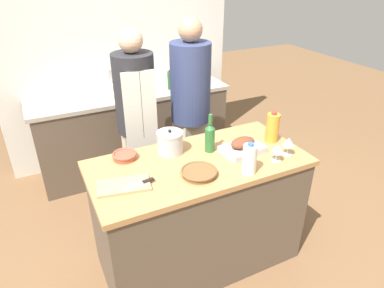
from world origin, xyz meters
name	(u,v)px	position (x,y,z in m)	size (l,w,h in m)	color
ground_plane	(198,256)	(0.00, 0.00, 0.00)	(12.00, 12.00, 0.00)	brown
kitchen_island	(198,213)	(0.00, 0.00, 0.46)	(1.51, 0.73, 0.91)	brown
back_counter	(134,130)	(0.00, 1.59, 0.45)	(2.09, 0.60, 0.90)	brown
back_wall	(118,49)	(0.00, 1.94, 1.27)	(2.59, 0.10, 2.55)	silver
roasting_pan	(243,147)	(0.34, -0.03, 0.95)	(0.32, 0.24, 0.11)	#BCBCC1
wicker_basket	(199,172)	(-0.08, -0.16, 0.93)	(0.24, 0.24, 0.04)	brown
cutting_board	(124,186)	(-0.55, -0.07, 0.92)	(0.35, 0.23, 0.02)	tan
stock_pot	(170,142)	(-0.13, 0.20, 0.99)	(0.19, 0.19, 0.18)	#B7B7BC
mixing_bowl	(125,156)	(-0.45, 0.26, 0.93)	(0.17, 0.17, 0.05)	#A84C38
juice_jug	(272,128)	(0.63, 0.02, 1.02)	(0.10, 0.10, 0.24)	orange
milk_jug	(249,159)	(0.22, -0.27, 1.01)	(0.09, 0.09, 0.22)	white
wine_bottle_green	(210,137)	(0.13, 0.09, 1.02)	(0.07, 0.07, 0.29)	#28662D
wine_glass_left	(277,149)	(0.48, -0.23, 1.00)	(0.08, 0.08, 0.13)	silver
wine_glass_right	(289,142)	(0.60, -0.20, 1.00)	(0.08, 0.08, 0.13)	silver
knife_chef	(140,183)	(-0.46, -0.11, 0.93)	(0.20, 0.06, 0.01)	#B7B7BC
stand_mixer	(118,85)	(-0.15, 1.49, 1.03)	(0.18, 0.14, 0.30)	silver
condiment_bottle_tall	(180,76)	(0.61, 1.64, 0.98)	(0.06, 0.06, 0.18)	#332D28
condiment_bottle_short	(170,80)	(0.41, 1.48, 1.00)	(0.06, 0.06, 0.21)	#234C28
person_cook_aproned	(137,117)	(-0.16, 0.85, 0.93)	(0.34, 0.35, 1.68)	beige
person_cook_guest	(190,107)	(0.33, 0.80, 0.96)	(0.36, 0.36, 1.73)	beige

